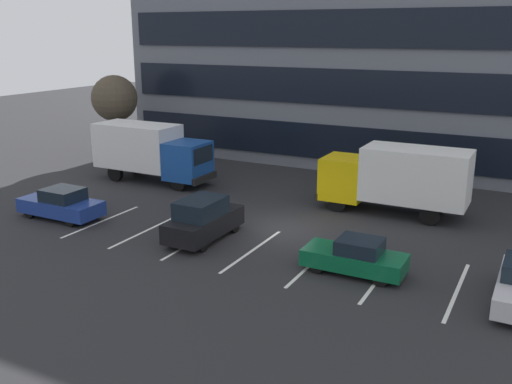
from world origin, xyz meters
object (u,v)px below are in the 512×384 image
(suv_black, at_px, (203,219))
(bare_tree, at_px, (114,99))
(box_truck_yellow, at_px, (396,177))
(box_truck_blue, at_px, (150,150))
(sedan_navy, at_px, (61,204))
(sedan_forest, at_px, (355,257))

(suv_black, bearing_deg, bare_tree, 142.71)
(box_truck_yellow, relative_size, bare_tree, 1.23)
(box_truck_yellow, height_order, box_truck_blue, box_truck_blue)
(box_truck_yellow, xyz_separation_m, sedan_navy, (-14.55, -8.46, -1.22))
(box_truck_blue, xyz_separation_m, sedan_forest, (15.67, -7.61, -1.31))
(box_truck_blue, xyz_separation_m, suv_black, (8.45, -7.17, -1.05))
(box_truck_yellow, bearing_deg, sedan_navy, -149.81)
(bare_tree, bearing_deg, suv_black, -37.29)
(box_truck_blue, relative_size, sedan_navy, 1.75)
(box_truck_blue, distance_m, suv_black, 11.13)
(box_truck_blue, height_order, bare_tree, bare_tree)
(box_truck_blue, height_order, suv_black, box_truck_blue)
(sedan_forest, xyz_separation_m, bare_tree, (-21.61, 11.39, 3.77))
(sedan_forest, relative_size, bare_tree, 0.65)
(box_truck_blue, height_order, sedan_forest, box_truck_blue)
(sedan_forest, height_order, sedan_navy, sedan_navy)
(box_truck_yellow, distance_m, suv_black, 10.23)
(box_truck_blue, bearing_deg, sedan_navy, -86.09)
(sedan_forest, bearing_deg, suv_black, 176.57)
(box_truck_yellow, bearing_deg, sedan_forest, -85.93)
(suv_black, relative_size, sedan_forest, 1.08)
(box_truck_yellow, distance_m, bare_tree, 21.43)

